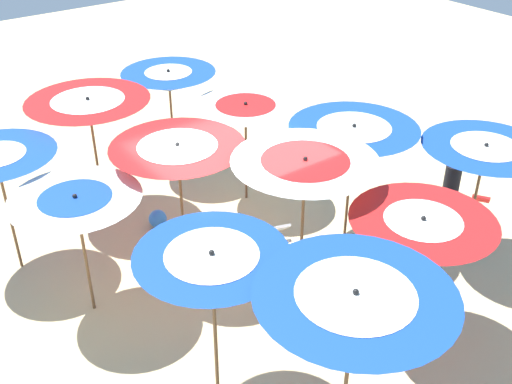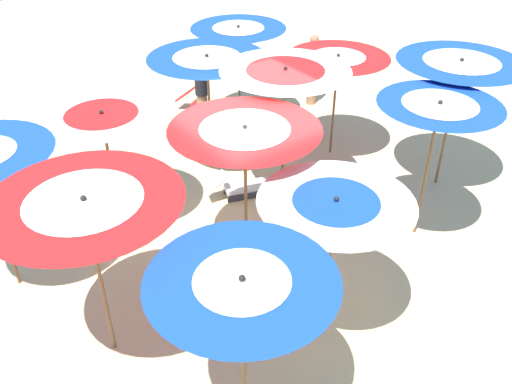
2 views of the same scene
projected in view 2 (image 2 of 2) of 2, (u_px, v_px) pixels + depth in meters
ground at (256, 229)px, 9.68m from camera, size 36.54×36.54×0.04m
beach_umbrella_1 at (86, 212)px, 6.22m from camera, size 2.29×2.29×2.49m
beach_umbrella_2 at (242, 292)px, 5.39m from camera, size 1.95×1.95×2.31m
beach_umbrella_3 at (103, 122)px, 8.78m from camera, size 2.02×2.02×2.17m
beach_umbrella_4 at (245, 138)px, 7.75m from camera, size 2.19×2.19×2.45m
beach_umbrella_5 at (335, 214)px, 6.76m from camera, size 1.96×1.96×2.18m
beach_umbrella_6 at (207, 65)px, 10.19m from camera, size 2.24×2.24×2.42m
beach_umbrella_7 at (285, 81)px, 9.38m from camera, size 2.26×2.26×2.53m
beach_umbrella_8 at (438, 115)px, 8.34m from camera, size 1.90×1.90×2.49m
beach_umbrella_9 at (238, 37)px, 12.02m from camera, size 2.10×2.10×2.32m
beach_umbrella_10 at (337, 65)px, 10.83m from camera, size 2.05×2.05×2.20m
beach_umbrella_11 at (459, 72)px, 9.62m from camera, size 2.25×2.25×2.57m
lounger_0 at (207, 105)px, 13.43m from camera, size 1.04×1.39×0.58m
lounger_1 at (247, 148)px, 11.66m from camera, size 1.28×0.79×0.61m
lounger_2 at (242, 187)px, 10.41m from camera, size 1.27×0.70×0.57m
beachgoer_1 at (313, 69)px, 13.50m from camera, size 0.30×0.30×1.76m
beachgoer_2 at (202, 91)px, 12.58m from camera, size 0.30×0.30×1.62m
beach_ball at (165, 278)px, 8.35m from camera, size 0.35×0.35×0.35m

